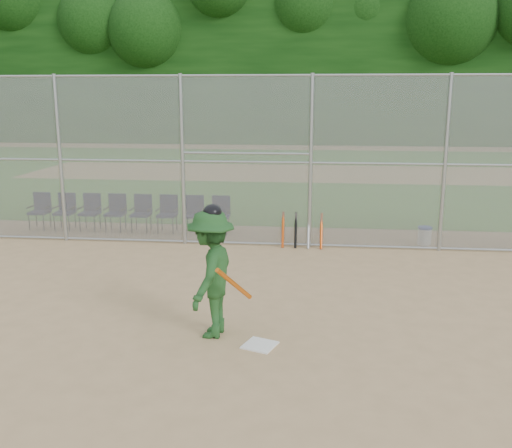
# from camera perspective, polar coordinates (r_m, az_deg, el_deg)

# --- Properties ---
(ground) EXTENTS (100.00, 100.00, 0.00)m
(ground) POSITION_cam_1_polar(r_m,az_deg,el_deg) (8.93, -1.72, -10.49)
(ground) COLOR tan
(ground) RESTS_ON ground
(grass_strip) EXTENTS (100.00, 100.00, 0.00)m
(grass_strip) POSITION_cam_1_polar(r_m,az_deg,el_deg) (26.38, 3.56, 5.14)
(grass_strip) COLOR #2D641E
(grass_strip) RESTS_ON ground
(dirt_patch_far) EXTENTS (24.00, 24.00, 0.00)m
(dirt_patch_far) POSITION_cam_1_polar(r_m,az_deg,el_deg) (26.38, 3.56, 5.15)
(dirt_patch_far) COLOR tan
(dirt_patch_far) RESTS_ON ground
(backstop_fence) EXTENTS (16.09, 0.09, 4.00)m
(backstop_fence) POSITION_cam_1_polar(r_m,az_deg,el_deg) (13.25, 1.15, 6.49)
(backstop_fence) COLOR gray
(backstop_fence) RESTS_ON ground
(treeline) EXTENTS (81.00, 60.00, 11.00)m
(treeline) POSITION_cam_1_polar(r_m,az_deg,el_deg) (28.21, 3.91, 16.82)
(treeline) COLOR black
(treeline) RESTS_ON ground
(home_plate) EXTENTS (0.56, 0.56, 0.02)m
(home_plate) POSITION_cam_1_polar(r_m,az_deg,el_deg) (8.39, 0.38, -12.01)
(home_plate) COLOR white
(home_plate) RESTS_ON ground
(batter_at_plate) EXTENTS (1.07, 1.35, 2.00)m
(batter_at_plate) POSITION_cam_1_polar(r_m,az_deg,el_deg) (8.44, -4.51, -4.90)
(batter_at_plate) COLOR #1E4B1F
(batter_at_plate) RESTS_ON ground
(water_cooler) EXTENTS (0.34, 0.34, 0.43)m
(water_cooler) POSITION_cam_1_polar(r_m,az_deg,el_deg) (14.31, 16.51, -1.10)
(water_cooler) COLOR white
(water_cooler) RESTS_ON ground
(spare_bats) EXTENTS (0.96, 0.35, 0.84)m
(spare_bats) POSITION_cam_1_polar(r_m,az_deg,el_deg) (13.44, 4.63, -0.62)
(spare_bats) COLOR #D84C14
(spare_bats) RESTS_ON ground
(chair_0) EXTENTS (0.54, 0.52, 0.96)m
(chair_0) POSITION_cam_1_polar(r_m,az_deg,el_deg) (16.29, -20.87, 1.19)
(chair_0) COLOR #0E1234
(chair_0) RESTS_ON ground
(chair_1) EXTENTS (0.54, 0.52, 0.96)m
(chair_1) POSITION_cam_1_polar(r_m,az_deg,el_deg) (15.99, -18.63, 1.15)
(chair_1) COLOR #0E1234
(chair_1) RESTS_ON ground
(chair_2) EXTENTS (0.54, 0.52, 0.96)m
(chair_2) POSITION_cam_1_polar(r_m,az_deg,el_deg) (15.71, -16.31, 1.12)
(chair_2) COLOR #0E1234
(chair_2) RESTS_ON ground
(chair_3) EXTENTS (0.54, 0.52, 0.96)m
(chair_3) POSITION_cam_1_polar(r_m,az_deg,el_deg) (15.46, -13.91, 1.07)
(chair_3) COLOR #0E1234
(chair_3) RESTS_ON ground
(chair_4) EXTENTS (0.54, 0.52, 0.96)m
(chair_4) POSITION_cam_1_polar(r_m,az_deg,el_deg) (15.24, -11.44, 1.03)
(chair_4) COLOR #0E1234
(chair_4) RESTS_ON ground
(chair_5) EXTENTS (0.54, 0.52, 0.96)m
(chair_5) POSITION_cam_1_polar(r_m,az_deg,el_deg) (15.04, -8.89, 0.98)
(chair_5) COLOR #0E1234
(chair_5) RESTS_ON ground
(chair_6) EXTENTS (0.54, 0.52, 0.96)m
(chair_6) POSITION_cam_1_polar(r_m,az_deg,el_deg) (14.88, -6.29, 0.92)
(chair_6) COLOR #0E1234
(chair_6) RESTS_ON ground
(chair_7) EXTENTS (0.54, 0.52, 0.96)m
(chair_7) POSITION_cam_1_polar(r_m,az_deg,el_deg) (14.75, -3.63, 0.87)
(chair_7) COLOR #0E1234
(chair_7) RESTS_ON ground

